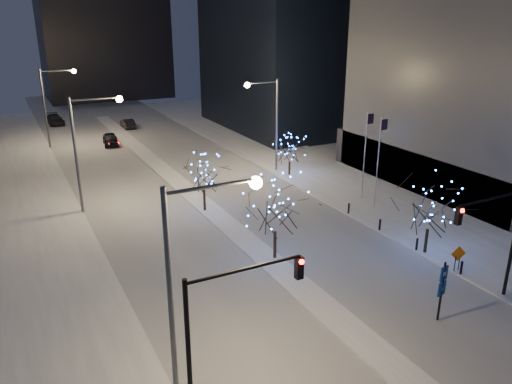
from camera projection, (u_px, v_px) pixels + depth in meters
ground at (380, 357)px, 25.05m from camera, size 160.00×160.00×0.00m
road at (166, 173)px, 54.35m from camera, size 20.00×130.00×0.02m
median at (181, 185)px, 50.14m from camera, size 2.00×80.00×0.15m
east_sidewalk at (363, 192)px, 48.26m from camera, size 10.00×90.00×0.15m
west_sidewalk at (42, 254)px, 35.71m from camera, size 8.00×90.00×0.15m
street_lamp_w_near at (193, 263)px, 20.68m from camera, size 4.40×0.56×10.00m
street_lamp_w_mid at (87, 138)px, 41.61m from camera, size 4.40×0.56×10.00m
street_lamp_w_far at (52, 97)px, 62.53m from camera, size 4.40×0.56×10.00m
street_lamp_east at (269, 113)px, 52.37m from camera, size 3.90×0.56×10.00m
traffic_signal_west at (224, 320)px, 19.80m from camera, size 5.26×0.43×7.00m
traffic_signal_east at (499, 230)px, 28.17m from camera, size 5.26×0.43×7.00m
flagpoles at (372, 153)px, 43.68m from camera, size 1.35×2.60×8.00m
bollards at (398, 234)px, 37.64m from camera, size 0.16×12.16×0.90m
car_near at (110, 139)px, 65.61m from camera, size 2.39×4.78×1.57m
car_mid at (128, 123)px, 75.62m from camera, size 1.50×4.25×1.40m
car_far at (55, 120)px, 78.05m from camera, size 2.59×5.48×1.55m
holiday_tree_median_near at (275, 209)px, 33.77m from camera, size 5.96×5.96×5.72m
holiday_tree_median_far at (204, 174)px, 42.37m from camera, size 4.15×4.15×5.07m
holiday_tree_plaza_near at (430, 208)px, 34.67m from camera, size 5.17×5.17×5.36m
holiday_tree_plaza_far at (290, 149)px, 52.30m from camera, size 3.81×3.81×4.48m
wayfinding_sign at (442, 285)px, 27.31m from camera, size 0.65×0.21×3.63m
construction_sign at (458, 256)px, 32.85m from camera, size 1.04×0.35×1.78m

